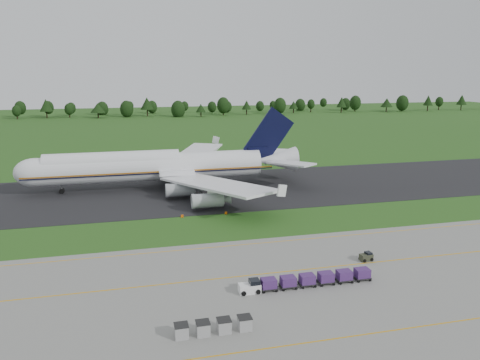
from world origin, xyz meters
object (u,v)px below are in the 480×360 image
object	(u,v)px
baggage_train	(305,280)
edge_markers	(204,215)
utility_cart	(366,257)
aircraft	(157,166)
uld_row	(214,327)

from	to	relation	value
baggage_train	edge_markers	bearing A→B (deg)	103.22
edge_markers	utility_cart	bearing A→B (deg)	-54.14
aircraft	uld_row	distance (m)	68.96
baggage_train	utility_cart	xyz separation A→B (m)	(12.51, 6.06, -0.38)
aircraft	edge_markers	size ratio (longest dim) A/B	7.35
aircraft	edge_markers	bearing A→B (deg)	-73.77
aircraft	baggage_train	size ratio (longest dim) A/B	3.69
baggage_train	uld_row	size ratio (longest dim) A/B	2.16
aircraft	edge_markers	world-z (taller)	aircraft
uld_row	edge_markers	size ratio (longest dim) A/B	0.92
edge_markers	baggage_train	bearing A→B (deg)	-76.78
baggage_train	utility_cart	world-z (taller)	baggage_train
baggage_train	utility_cart	bearing A→B (deg)	25.83
baggage_train	edge_markers	xyz separation A→B (m)	(-8.13, 34.62, -0.68)
aircraft	utility_cart	distance (m)	61.18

